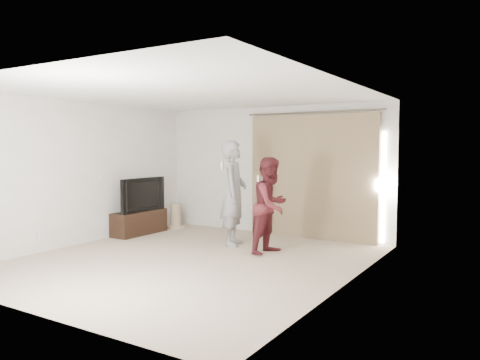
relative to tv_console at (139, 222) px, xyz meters
name	(u,v)px	position (x,y,z in m)	size (l,w,h in m)	color
floor	(190,261)	(2.27, -1.25, -0.24)	(5.50, 5.50, 0.00)	#C9B496
wall_back	(272,170)	(2.27, 1.50, 1.06)	(5.00, 0.04, 2.60)	silver
wall_left	(81,173)	(-0.23, -1.25, 1.06)	(0.04, 5.50, 2.60)	silver
ceiling	(189,93)	(2.27, -1.25, 2.36)	(5.00, 5.50, 0.01)	white
curtain	(312,177)	(3.18, 1.43, 0.97)	(2.80, 0.11, 2.46)	#97825D
tv_console	(139,222)	(0.00, 0.00, 0.00)	(0.43, 1.23, 0.47)	black
tv	(139,194)	(0.00, 0.00, 0.58)	(1.18, 0.16, 0.68)	black
scratching_post	(176,218)	(0.17, 0.96, -0.02)	(0.40, 0.40, 0.54)	#9D8A6C
person_man	(234,193)	(2.21, 0.12, 0.71)	(0.67, 0.81, 1.89)	gray
person_woman	(271,205)	(3.10, -0.12, 0.57)	(0.69, 0.84, 1.61)	#531B21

